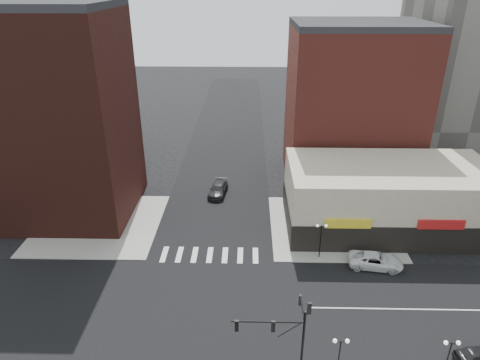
{
  "coord_description": "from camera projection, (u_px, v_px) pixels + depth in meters",
  "views": [
    {
      "loc": [
        4.15,
        -31.2,
        28.0
      ],
      "look_at": [
        3.35,
        4.65,
        11.0
      ],
      "focal_mm": 32.0,
      "sensor_mm": 36.0,
      "label": 1
    }
  ],
  "objects": [
    {
      "name": "ground",
      "position": [
        203.0,
        306.0,
        40.26
      ],
      "size": [
        240.0,
        240.0,
        0.0
      ],
      "primitive_type": "plane",
      "color": "black",
      "rests_on": "ground"
    },
    {
      "name": "road_ew",
      "position": [
        203.0,
        306.0,
        40.26
      ],
      "size": [
        200.0,
        14.0,
        0.02
      ],
      "primitive_type": "cube",
      "color": "black",
      "rests_on": "ground"
    },
    {
      "name": "road_ns",
      "position": [
        203.0,
        306.0,
        40.26
      ],
      "size": [
        14.0,
        200.0,
        0.02
      ],
      "primitive_type": "cube",
      "color": "black",
      "rests_on": "ground"
    },
    {
      "name": "sidewalk_nw",
      "position": [
        100.0,
        224.0,
        53.63
      ],
      "size": [
        15.0,
        15.0,
        0.12
      ],
      "primitive_type": "cube",
      "color": "gray",
      "rests_on": "ground"
    },
    {
      "name": "sidewalk_ne",
      "position": [
        331.0,
        226.0,
        53.05
      ],
      "size": [
        15.0,
        15.0,
        0.12
      ],
      "primitive_type": "cube",
      "color": "gray",
      "rests_on": "ground"
    },
    {
      "name": "building_nw",
      "position": [
        59.0,
        118.0,
        52.01
      ],
      "size": [
        16.0,
        15.0,
        25.0
      ],
      "primitive_type": "cube",
      "color": "#3C1913",
      "rests_on": "ground"
    },
    {
      "name": "building_nw_low",
      "position": [
        26.0,
        128.0,
        69.06
      ],
      "size": [
        20.0,
        18.0,
        12.0
      ],
      "primitive_type": "cube",
      "color": "#3C1913",
      "rests_on": "ground"
    },
    {
      "name": "building_ne_midrise",
      "position": [
        352.0,
        108.0,
        61.82
      ],
      "size": [
        18.0,
        15.0,
        22.0
      ],
      "primitive_type": "cube",
      "color": "maroon",
      "rests_on": "ground"
    },
    {
      "name": "building_ne_row",
      "position": [
        387.0,
        202.0,
        51.98
      ],
      "size": [
        24.2,
        12.2,
        8.0
      ],
      "color": "beige",
      "rests_on": "ground"
    },
    {
      "name": "traffic_signal",
      "position": [
        290.0,
        330.0,
        30.92
      ],
      "size": [
        5.59,
        3.09,
        7.77
      ],
      "color": "black",
      "rests_on": "ground"
    },
    {
      "name": "street_lamp_se_a",
      "position": [
        340.0,
        349.0,
        31.4
      ],
      "size": [
        1.22,
        0.32,
        4.16
      ],
      "color": "black",
      "rests_on": "sidewalk_se"
    },
    {
      "name": "street_lamp_se_b",
      "position": [
        450.0,
        351.0,
        31.24
      ],
      "size": [
        1.22,
        0.32,
        4.16
      ],
      "color": "black",
      "rests_on": "sidewalk_se"
    },
    {
      "name": "street_lamp_ne",
      "position": [
        321.0,
        232.0,
        45.84
      ],
      "size": [
        1.22,
        0.32,
        4.16
      ],
      "color": "black",
      "rests_on": "sidewalk_ne"
    },
    {
      "name": "white_suv",
      "position": [
        376.0,
        260.0,
        45.44
      ],
      "size": [
        5.98,
        3.37,
        1.58
      ],
      "primitive_type": "imported",
      "rotation": [
        0.0,
        0.0,
        1.43
      ],
      "color": "white",
      "rests_on": "ground"
    },
    {
      "name": "dark_sedan_north",
      "position": [
        218.0,
        189.0,
        60.74
      ],
      "size": [
        2.92,
        5.71,
        1.58
      ],
      "primitive_type": "imported",
      "rotation": [
        0.0,
        0.0,
        -0.13
      ],
      "color": "black",
      "rests_on": "ground"
    }
  ]
}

